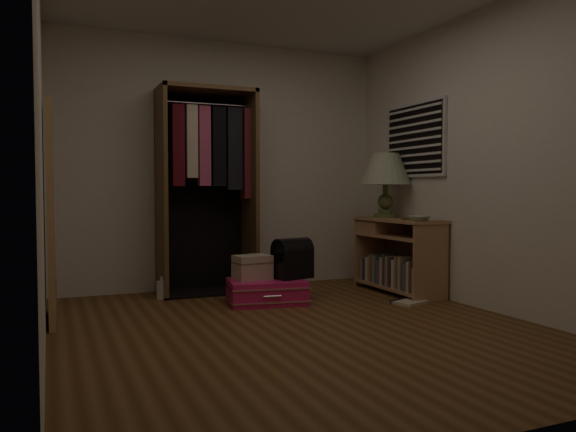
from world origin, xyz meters
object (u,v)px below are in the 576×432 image
Objects in this scene: table_lamp at (386,171)px; black_bag at (292,258)px; pink_suitcase at (267,291)px; console_bookshelf at (396,254)px; open_wardrobe at (210,172)px; white_jug at (163,289)px; floor_mirror at (51,214)px; train_case at (252,267)px.

black_bag is at bearing -168.24° from table_lamp.
console_bookshelf is at bearing 10.96° from pink_suitcase.
open_wardrobe reaches higher than black_bag.
pink_suitcase is at bearing -35.38° from white_jug.
white_jug is (-1.09, 0.60, -0.32)m from black_bag.
floor_mirror is at bearing -175.68° from table_lamp.
open_wardrobe is 2.62× the size of pink_suitcase.
console_bookshelf is 2.07m from open_wardrobe.
train_case is 0.38m from black_bag.
console_bookshelf is 3.15× the size of train_case.
console_bookshelf is 3.27m from floor_mirror.
black_bag is at bearing 8.26° from pink_suitcase.
open_wardrobe is at bearing 112.70° from black_bag.
white_jug is at bearing 137.33° from train_case.
floor_mirror is at bearing -148.44° from white_jug.
white_jug is (-2.26, 0.56, -0.30)m from console_bookshelf.
floor_mirror is 1.38m from white_jug.
black_bag is 1.46m from table_lamp.
open_wardrobe is at bearing 100.04° from train_case.
floor_mirror is (-1.49, -0.77, -0.38)m from open_wardrobe.
console_bookshelf is at bearing -13.86° from white_jug.
white_jug is at bearing -161.53° from open_wardrobe.
train_case is at bearing 178.75° from console_bookshelf.
pink_suitcase is 3.74× the size of white_jug.
black_bag is at bearing 0.01° from floor_mirror.
console_bookshelf is 2.88× the size of black_bag.
table_lamp is (1.54, 0.17, 0.91)m from train_case.
train_case is at bearing 157.61° from pink_suitcase.
pink_suitcase is at bearing -178.53° from console_bookshelf.
pink_suitcase is (1.81, 0.01, -0.74)m from floor_mirror.
black_bag is 1.29m from white_jug.
console_bookshelf reaches higher than black_bag.
console_bookshelf reaches higher than white_jug.
white_jug is (-0.51, -0.17, -1.14)m from open_wardrobe.
black_bag is (0.37, -0.08, 0.08)m from train_case.
pink_suitcase is (-1.42, -0.04, -0.28)m from console_bookshelf.
console_bookshelf is 5.36× the size of white_jug.
pink_suitcase is 2.20× the size of train_case.
black_bag is 0.58× the size of table_lamp.
open_wardrobe reaches higher than floor_mirror.
open_wardrobe is 1.15m from train_case.
table_lamp is at bearing -0.51° from train_case.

